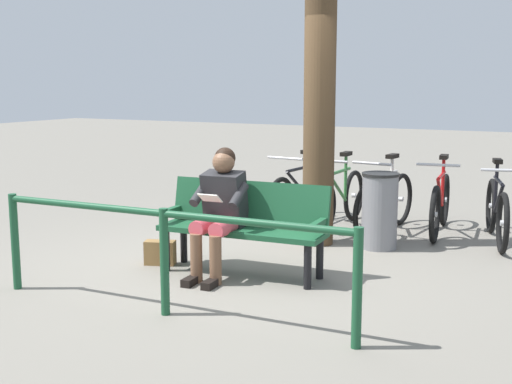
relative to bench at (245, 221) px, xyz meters
name	(u,v)px	position (x,y,z in m)	size (l,w,h in m)	color
ground_plane	(223,269)	(0.25, -0.01, -0.51)	(40.00, 40.00, 0.00)	slate
bench	(245,221)	(0.00, 0.00, 0.00)	(1.63, 0.58, 0.87)	#194C2D
person_reading	(220,206)	(0.17, 0.18, 0.16)	(0.51, 0.78, 1.20)	#262628
handbag	(160,253)	(0.89, 0.14, -0.39)	(0.30, 0.14, 0.24)	olive
tree_trunk	(320,58)	(-0.18, -1.40, 1.55)	(0.35, 0.35, 4.11)	#4C3823
litter_bin	(380,211)	(-0.86, -1.51, -0.09)	(0.41, 0.41, 0.83)	slate
bicycle_purple	(497,211)	(-1.96, -2.37, -0.15)	(0.58, 1.64, 0.94)	black
bicycle_blue	(440,204)	(-1.29, -2.53, -0.15)	(0.48, 1.68, 0.94)	black
bicycle_orange	(385,203)	(-0.68, -2.32, -0.15)	(0.48, 1.68, 0.94)	black
bicycle_black	(340,199)	(-0.10, -2.31, -0.15)	(0.48, 1.68, 0.94)	black
bicycle_red	(300,195)	(0.45, -2.34, -0.15)	(0.48, 1.68, 0.94)	black
railing_fence	(164,241)	(0.00, 1.32, 0.09)	(3.17, 0.17, 0.85)	#194C2D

